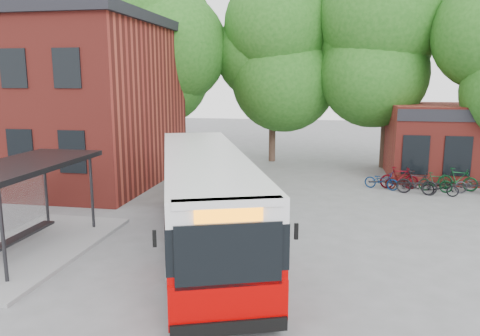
% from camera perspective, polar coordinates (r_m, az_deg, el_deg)
% --- Properties ---
extents(ground, '(100.00, 100.00, 0.00)m').
position_cam_1_polar(ground, '(15.29, -7.60, -9.84)').
color(ground, '#5E5E60').
extents(bus_shelter, '(3.60, 7.00, 2.90)m').
position_cam_1_polar(bus_shelter, '(15.99, -24.45, -4.37)').
color(bus_shelter, '#27272A').
rests_on(bus_shelter, ground).
extents(bike_rail, '(5.20, 0.10, 0.38)m').
position_cam_1_polar(bike_rail, '(24.59, 21.41, -2.13)').
color(bike_rail, '#27272A').
rests_on(bike_rail, ground).
extents(tree_0, '(7.92, 7.92, 11.00)m').
position_cam_1_polar(tree_0, '(31.41, -9.21, 10.89)').
color(tree_0, '#1D5316').
rests_on(tree_0, ground).
extents(tree_1, '(7.92, 7.92, 10.40)m').
position_cam_1_polar(tree_1, '(30.78, 4.03, 10.44)').
color(tree_1, '#1D5316').
rests_on(tree_1, ground).
extents(tree_2, '(7.92, 7.92, 11.00)m').
position_cam_1_polar(tree_2, '(29.77, 17.54, 10.55)').
color(tree_2, '#1D5316').
rests_on(tree_2, ground).
extents(city_bus, '(6.44, 12.17, 3.05)m').
position_cam_1_polar(city_bus, '(15.16, -4.34, -3.92)').
color(city_bus, '#A20000').
rests_on(city_bus, ground).
extents(bicycle_0, '(1.78, 1.23, 0.89)m').
position_cam_1_polar(bicycle_0, '(24.14, 16.86, -1.45)').
color(bicycle_0, navy).
rests_on(bicycle_0, ground).
extents(bicycle_1, '(1.86, 0.59, 1.11)m').
position_cam_1_polar(bicycle_1, '(24.45, 18.84, -1.15)').
color(bicycle_1, '#48040B').
rests_on(bicycle_1, ground).
extents(bicycle_2, '(1.87, 1.20, 0.93)m').
position_cam_1_polar(bicycle_2, '(24.57, 19.12, -1.33)').
color(bicycle_2, '#3A0C08').
rests_on(bicycle_2, ground).
extents(bicycle_3, '(1.92, 1.00, 1.11)m').
position_cam_1_polar(bicycle_3, '(23.55, 20.72, -1.71)').
color(bicycle_3, black).
rests_on(bicycle_3, ground).
extents(bicycle_4, '(1.65, 0.82, 0.83)m').
position_cam_1_polar(bicycle_4, '(23.71, 23.26, -2.16)').
color(bicycle_4, black).
rests_on(bicycle_4, ground).
extents(bicycle_5, '(1.62, 0.96, 0.94)m').
position_cam_1_polar(bicycle_5, '(24.44, 22.72, -1.62)').
color(bicycle_5, black).
rests_on(bicycle_5, ground).
extents(bicycle_6, '(1.74, 0.62, 0.91)m').
position_cam_1_polar(bicycle_6, '(24.78, 26.62, -1.81)').
color(bicycle_6, '#24242A').
rests_on(bicycle_6, ground).
extents(bicycle_7, '(1.90, 1.06, 1.10)m').
position_cam_1_polar(bicycle_7, '(25.22, 25.03, -1.25)').
color(bicycle_7, '#093417').
rests_on(bicycle_7, ground).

